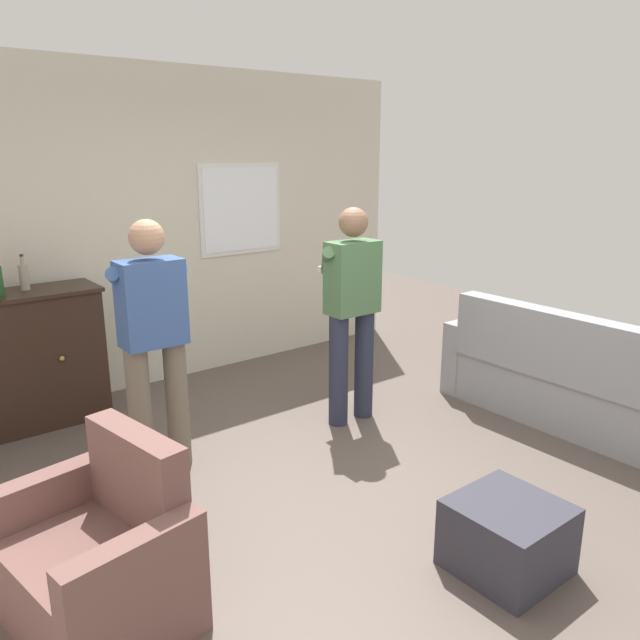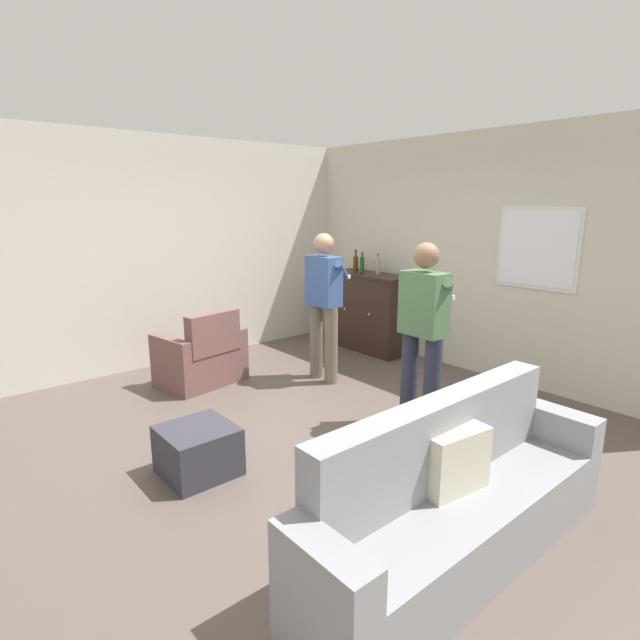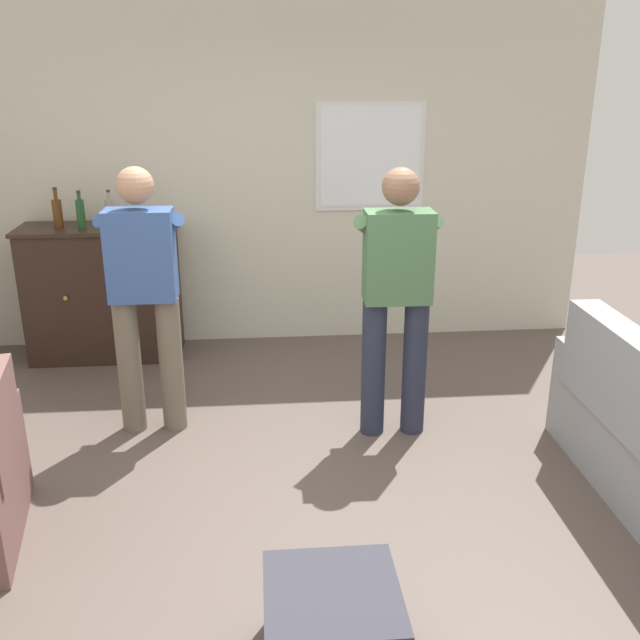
{
  "view_description": "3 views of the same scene",
  "coord_description": "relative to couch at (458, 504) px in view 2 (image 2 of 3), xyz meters",
  "views": [
    {
      "loc": [
        -2.35,
        -2.63,
        2.09
      ],
      "look_at": [
        -0.01,
        0.36,
        1.05
      ],
      "focal_mm": 35.0,
      "sensor_mm": 36.0,
      "label": 1
    },
    {
      "loc": [
        3.32,
        -2.56,
        2.0
      ],
      "look_at": [
        -0.02,
        0.27,
        0.97
      ],
      "focal_mm": 28.0,
      "sensor_mm": 36.0,
      "label": 2
    },
    {
      "loc": [
        -0.13,
        -3.2,
        2.21
      ],
      "look_at": [
        0.19,
        0.38,
        0.94
      ],
      "focal_mm": 40.0,
      "sensor_mm": 36.0,
      "label": 3
    }
  ],
  "objects": [
    {
      "name": "sideboard_cabinet",
      "position": [
        -3.28,
        2.64,
        0.19
      ],
      "size": [
        1.2,
        0.49,
        1.07
      ],
      "color": "black",
      "rests_on": "ground"
    },
    {
      "name": "armchair",
      "position": [
        -3.55,
        0.25,
        -0.06
      ],
      "size": [
        0.77,
        0.97,
        0.85
      ],
      "color": "brown",
      "rests_on": "ground"
    },
    {
      "name": "ground",
      "position": [
        -1.92,
        0.34,
        -0.35
      ],
      "size": [
        10.4,
        10.4,
        0.0
      ],
      "primitive_type": "plane",
      "color": "brown"
    },
    {
      "name": "wall_side_left",
      "position": [
        -4.58,
        0.34,
        1.05
      ],
      "size": [
        0.12,
        5.2,
        2.8
      ],
      "primitive_type": "cube",
      "color": "silver",
      "rests_on": "ground"
    },
    {
      "name": "couch",
      "position": [
        0.0,
        0.0,
        0.0
      ],
      "size": [
        0.57,
        2.27,
        0.93
      ],
      "color": "gray",
      "rests_on": "ground"
    },
    {
      "name": "person_standing_right",
      "position": [
        -1.23,
        1.2,
        0.59
      ],
      "size": [
        0.56,
        0.48,
        1.68
      ],
      "color": "#282D42",
      "rests_on": "ground"
    },
    {
      "name": "person_standing_left",
      "position": [
        -2.75,
        1.38,
        0.59
      ],
      "size": [
        0.56,
        0.47,
        1.68
      ],
      "color": "#6B6051",
      "rests_on": "ground"
    },
    {
      "name": "bottle_liquor_amber",
      "position": [
        -3.56,
        2.65,
        0.83
      ],
      "size": [
        0.07,
        0.07,
        0.3
      ],
      "color": "#593314",
      "rests_on": "sideboard_cabinet"
    },
    {
      "name": "wall_back_with_window",
      "position": [
        -1.9,
        3.0,
        1.06
      ],
      "size": [
        5.2,
        0.15,
        2.8
      ],
      "color": "beige",
      "rests_on": "ground"
    },
    {
      "name": "bottle_wine_green",
      "position": [
        -3.38,
        2.59,
        0.84
      ],
      "size": [
        0.06,
        0.06,
        0.28
      ],
      "color": "#1E4C23",
      "rests_on": "sideboard_cabinet"
    },
    {
      "name": "ottoman",
      "position": [
        -1.81,
        -0.7,
        -0.16
      ],
      "size": [
        0.52,
        0.52,
        0.37
      ],
      "primitive_type": "cube",
      "color": "#33333D",
      "rests_on": "ground"
    },
    {
      "name": "bottle_spirits_clear",
      "position": [
        -3.18,
        2.69,
        0.82
      ],
      "size": [
        0.07,
        0.07,
        0.27
      ],
      "color": "gray",
      "rests_on": "sideboard_cabinet"
    }
  ]
}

